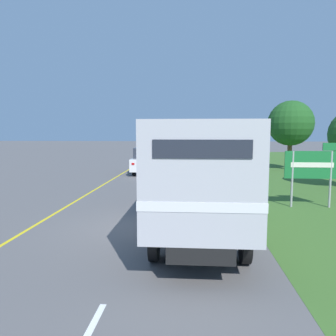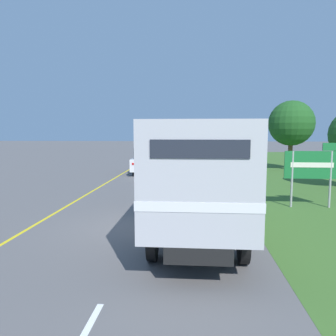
# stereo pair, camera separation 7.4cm
# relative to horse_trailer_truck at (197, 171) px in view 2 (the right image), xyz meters

# --- Properties ---
(ground_plane) EXTENTS (200.00, 200.00, 0.00)m
(ground_plane) POSITION_rel_horse_trailer_truck_xyz_m (-1.80, 0.26, -1.93)
(ground_plane) COLOR #5B5959
(edge_line_yellow) EXTENTS (0.12, 57.53, 0.01)m
(edge_line_yellow) POSITION_rel_horse_trailer_truck_xyz_m (-5.50, 13.46, -1.93)
(edge_line_yellow) COLOR yellow
(edge_line_yellow) RESTS_ON ground
(centre_dash_near) EXTENTS (0.12, 2.60, 0.01)m
(centre_dash_near) POSITION_rel_horse_trailer_truck_xyz_m (-1.80, 0.60, -1.93)
(centre_dash_near) COLOR white
(centre_dash_near) RESTS_ON ground
(centre_dash_mid_a) EXTENTS (0.12, 2.60, 0.01)m
(centre_dash_mid_a) POSITION_rel_horse_trailer_truck_xyz_m (-1.80, 7.20, -1.93)
(centre_dash_mid_a) COLOR white
(centre_dash_mid_a) RESTS_ON ground
(centre_dash_mid_b) EXTENTS (0.12, 2.60, 0.01)m
(centre_dash_mid_b) POSITION_rel_horse_trailer_truck_xyz_m (-1.80, 13.80, -1.93)
(centre_dash_mid_b) COLOR white
(centre_dash_mid_b) RESTS_ON ground
(centre_dash_far) EXTENTS (0.12, 2.60, 0.01)m
(centre_dash_far) POSITION_rel_horse_trailer_truck_xyz_m (-1.80, 20.40, -1.93)
(centre_dash_far) COLOR white
(centre_dash_far) RESTS_ON ground
(centre_dash_farthest) EXTENTS (0.12, 2.60, 0.01)m
(centre_dash_farthest) POSITION_rel_horse_trailer_truck_xyz_m (-1.80, 27.00, -1.93)
(centre_dash_farthest) COLOR white
(centre_dash_farthest) RESTS_ON ground
(horse_trailer_truck) EXTENTS (2.57, 8.56, 3.41)m
(horse_trailer_truck) POSITION_rel_horse_trailer_truck_xyz_m (0.00, 0.00, 0.00)
(horse_trailer_truck) COLOR black
(horse_trailer_truck) RESTS_ON ground
(lead_car_white) EXTENTS (1.80, 4.54, 1.98)m
(lead_car_white) POSITION_rel_horse_trailer_truck_xyz_m (-3.68, 14.39, -0.94)
(lead_car_white) COLOR black
(lead_car_white) RESTS_ON ground
(lead_car_red_ahead) EXTENTS (1.80, 3.94, 1.98)m
(lead_car_red_ahead) POSITION_rel_horse_trailer_truck_xyz_m (0.13, 32.18, -0.94)
(lead_car_red_ahead) COLOR black
(lead_car_red_ahead) RESTS_ON ground
(highway_sign) EXTENTS (2.22, 0.09, 2.71)m
(highway_sign) POSITION_rel_horse_trailer_truck_xyz_m (4.83, 3.63, -0.20)
(highway_sign) COLOR #9E9EA3
(highway_sign) RESTS_ON ground
(roadside_tree_mid) EXTENTS (3.73, 3.73, 5.74)m
(roadside_tree_mid) POSITION_rel_horse_trailer_truck_xyz_m (7.94, 17.73, 1.93)
(roadside_tree_mid) COLOR brown
(roadside_tree_mid) RESTS_ON ground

